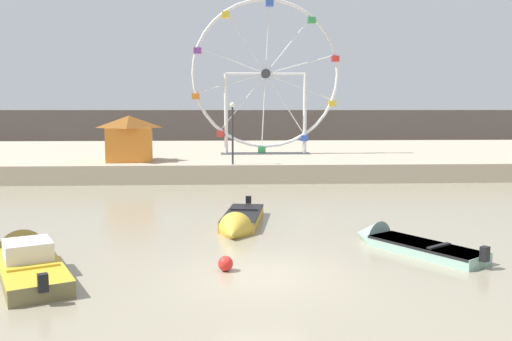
% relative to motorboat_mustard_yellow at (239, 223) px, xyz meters
% --- Properties ---
extents(ground_plane, '(240.00, 240.00, 0.00)m').
position_rel_motorboat_mustard_yellow_xyz_m(ground_plane, '(0.52, -6.02, -0.23)').
color(ground_plane, gray).
extents(quay_promenade, '(110.00, 25.25, 1.19)m').
position_rel_motorboat_mustard_yellow_xyz_m(quay_promenade, '(0.52, 24.83, 0.36)').
color(quay_promenade, '#B7A88E').
rests_on(quay_promenade, ground_plane).
extents(distant_town_skyline, '(140.00, 3.00, 4.40)m').
position_rel_motorboat_mustard_yellow_xyz_m(distant_town_skyline, '(0.52, 52.52, 1.97)').
color(distant_town_skyline, '#564C47').
rests_on(distant_town_skyline, ground_plane).
extents(motorboat_mustard_yellow, '(2.09, 5.53, 1.28)m').
position_rel_motorboat_mustard_yellow_xyz_m(motorboat_mustard_yellow, '(0.00, 0.00, 0.00)').
color(motorboat_mustard_yellow, gold).
rests_on(motorboat_mustard_yellow, ground_plane).
extents(motorboat_olive_wood, '(3.83, 5.66, 1.47)m').
position_rel_motorboat_mustard_yellow_xyz_m(motorboat_olive_wood, '(-6.32, -5.06, 0.06)').
color(motorboat_olive_wood, olive).
rests_on(motorboat_olive_wood, ground_plane).
extents(motorboat_seafoam, '(3.70, 4.70, 1.17)m').
position_rel_motorboat_mustard_yellow_xyz_m(motorboat_seafoam, '(5.35, -3.30, -0.04)').
color(motorboat_seafoam, '#93BCAD').
rests_on(motorboat_seafoam, ground_plane).
extents(ferris_wheel_white_frame, '(11.13, 1.20, 11.61)m').
position_rel_motorboat_mustard_yellow_xyz_m(ferris_wheel_white_frame, '(2.39, 20.42, 6.79)').
color(ferris_wheel_white_frame, silver).
rests_on(ferris_wheel_white_frame, quay_promenade).
extents(carnival_booth_orange_canopy, '(3.41, 3.45, 3.00)m').
position_rel_motorboat_mustard_yellow_xyz_m(carnival_booth_orange_canopy, '(-6.93, 15.27, 2.52)').
color(carnival_booth_orange_canopy, orange).
rests_on(carnival_booth_orange_canopy, quay_promenade).
extents(promenade_lamp_near, '(0.32, 0.32, 3.84)m').
position_rel_motorboat_mustard_yellow_xyz_m(promenade_lamp_near, '(-0.16, 12.80, 3.48)').
color(promenade_lamp_near, '#2D2D33').
rests_on(promenade_lamp_near, quay_promenade).
extents(mooring_buoy_orange, '(0.44, 0.44, 0.44)m').
position_rel_motorboat_mustard_yellow_xyz_m(mooring_buoy_orange, '(-0.51, -5.56, -0.01)').
color(mooring_buoy_orange, red).
rests_on(mooring_buoy_orange, ground_plane).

